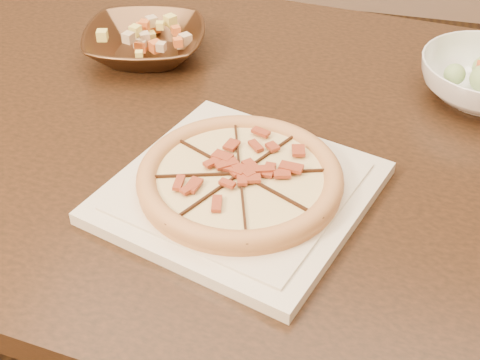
% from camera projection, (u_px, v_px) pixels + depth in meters
% --- Properties ---
extents(floor, '(4.00, 4.00, 0.02)m').
position_uv_depth(floor, '(237.00, 350.00, 1.63)').
color(floor, black).
rests_on(floor, ground).
extents(dining_table, '(1.56, 1.09, 0.75)m').
position_uv_depth(dining_table, '(225.00, 169.00, 1.11)').
color(dining_table, '#351E10').
rests_on(dining_table, floor).
extents(plate, '(0.40, 0.40, 0.02)m').
position_uv_depth(plate, '(240.00, 191.00, 0.89)').
color(plate, beige).
rests_on(plate, dining_table).
extents(pizza, '(0.27, 0.27, 0.03)m').
position_uv_depth(pizza, '(240.00, 178.00, 0.88)').
color(pizza, '#D68353').
rests_on(pizza, plate).
extents(bronze_bowl, '(0.25, 0.25, 0.05)m').
position_uv_depth(bronze_bowl, '(145.00, 43.00, 1.19)').
color(bronze_bowl, '#523621').
rests_on(bronze_bowl, dining_table).
extents(mixed_dish, '(0.10, 0.11, 0.03)m').
position_uv_depth(mixed_dish, '(143.00, 23.00, 1.17)').
color(mixed_dish, tan).
rests_on(mixed_dish, bronze_bowl).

